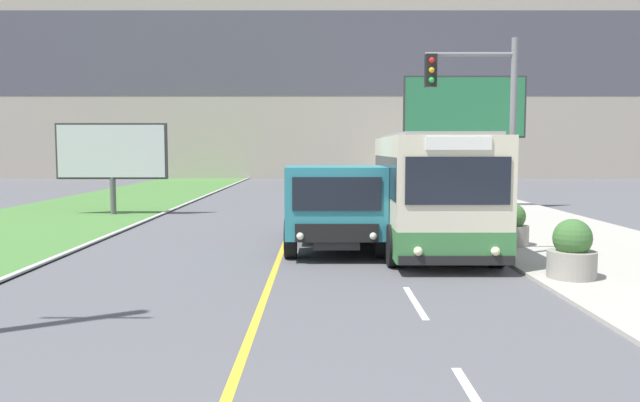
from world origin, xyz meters
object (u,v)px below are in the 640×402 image
Objects in this scene: dump_truck at (332,207)px; planter_round_near at (569,252)px; city_bus at (431,195)px; traffic_light_mast at (483,119)px; billboard_large at (462,110)px; billboard_small at (109,153)px; planter_round_second at (509,227)px.

planter_round_near is at bearing -38.98° from dump_truck.
traffic_light_mast is at bearing -18.73° from city_bus.
city_bus is 1.03× the size of traffic_light_mast.
billboard_large is at bearing 79.27° from traffic_light_mast.
billboard_large is 16.50m from planter_round_near.
planter_round_near is (2.31, -3.15, -0.96)m from city_bus.
billboard_large is 4.92× the size of planter_round_near.
billboard_small is at bearing 134.43° from dump_truck.
city_bus is at bearing -152.66° from planter_round_second.
city_bus is 2.29m from traffic_light_mast.
traffic_light_mast reaches higher than billboard_small.
dump_truck reaches higher than planter_round_second.
city_bus is 0.93× the size of billboard_large.
dump_truck is at bearing -117.30° from billboard_large.
traffic_light_mast reaches higher than city_bus.
billboard_small is at bearing 139.18° from city_bus.
billboard_small is 3.91× the size of planter_round_second.
city_bus is at bearing 161.27° from traffic_light_mast.
dump_truck reaches higher than planter_round_near.
dump_truck is 4.54m from traffic_light_mast.
planter_round_second is (-1.28, -11.58, -3.91)m from billboard_large.
billboard_large reaches higher than billboard_small.
billboard_small reaches higher than planter_round_second.
billboard_large is (2.51, 13.23, 1.01)m from traffic_light_mast.
dump_truck is 1.06× the size of billboard_large.
traffic_light_mast is 4.14m from planter_round_near.
dump_truck is 13.97m from billboard_large.
planter_round_near is (4.84, -3.92, -0.56)m from dump_truck.
planter_round_second is at bearing 53.33° from traffic_light_mast.
dump_truck is (-2.53, 0.77, -0.40)m from city_bus.
planter_round_near is 4.40m from planter_round_second.
billboard_small is 3.73× the size of planter_round_near.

